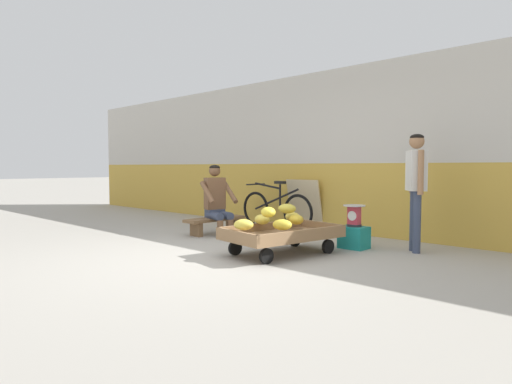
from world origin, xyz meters
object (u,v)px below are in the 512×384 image
Objects in this scene: vendor_seated at (217,200)px; weighing_scale at (354,215)px; low_bench at (215,222)px; sign_board at (305,204)px; banana_cart at (282,236)px; plastic_crate at (354,237)px; bicycle_near_left at (276,209)px; customer_adult at (416,179)px.

vendor_seated is 3.80× the size of weighing_scale.
low_bench is 0.97× the size of vendor_seated.
weighing_scale is 0.34× the size of sign_board.
low_bench is 3.68× the size of weighing_scale.
banana_cart reaches higher than plastic_crate.
vendor_seated is at bearing -99.36° from bicycle_near_left.
banana_cart reaches higher than low_bench.
bicycle_near_left is at bearing 171.37° from customer_adult.
vendor_seated is at bearing -168.55° from weighing_scale.
customer_adult is at bearing -17.07° from sign_board.
bicycle_near_left is at bearing 133.33° from banana_cart.
customer_adult is (1.14, 1.32, 0.71)m from banana_cart.
sign_board reaches higher than bicycle_near_left.
plastic_crate reaches higher than low_bench.
banana_cart is 1.08m from plastic_crate.
sign_board is 0.58× the size of customer_adult.
bicycle_near_left is (-1.65, 1.75, 0.11)m from banana_cart.
banana_cart is at bearing -46.67° from bicycle_near_left.
low_bench is 3.07× the size of plastic_crate.
customer_adult is (2.79, -0.42, 0.60)m from bicycle_near_left.
plastic_crate is 2.23m from bicycle_near_left.
banana_cart is 0.93× the size of bicycle_near_left.
customer_adult reaches higher than plastic_crate.
low_bench is at bearing -169.50° from plastic_crate.
sign_board is at bearing 120.78° from banana_cart.
vendor_seated reaches higher than banana_cart.
banana_cart is 1.41× the size of low_bench.
sign_board reaches higher than low_bench.
plastic_crate is 1.12m from customer_adult.
sign_board is at bearing 35.29° from bicycle_near_left.
vendor_seated is at bearing 164.17° from banana_cart.
bicycle_near_left is at bearing 160.00° from weighing_scale.
sign_board is (-1.66, 1.06, 0.29)m from plastic_crate.
bicycle_near_left is at bearing 160.02° from plastic_crate.
vendor_seated reaches higher than low_bench.
low_bench is 2.41m from plastic_crate.
vendor_seated is 1.29× the size of sign_board.
plastic_crate is 0.41× the size of sign_board.
customer_adult reaches higher than sign_board.
sign_board reaches higher than plastic_crate.
customer_adult reaches higher than weighing_scale.
plastic_crate is at bearing 66.11° from banana_cart.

